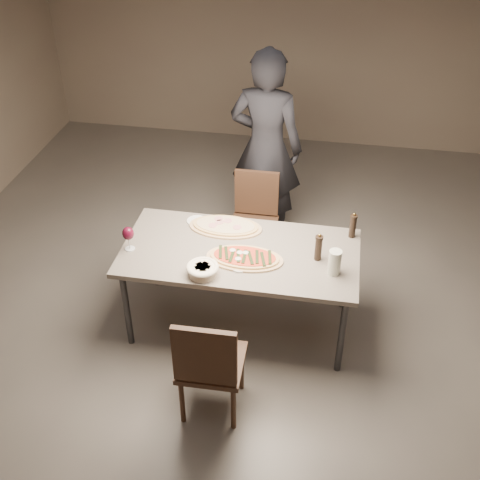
% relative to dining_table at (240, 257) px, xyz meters
% --- Properties ---
extents(room, '(7.00, 7.00, 7.00)m').
position_rel_dining_table_xyz_m(room, '(0.00, 0.00, 0.71)').
color(room, '#615B54').
rests_on(room, ground).
extents(dining_table, '(1.80, 0.90, 0.75)m').
position_rel_dining_table_xyz_m(dining_table, '(0.00, 0.00, 0.00)').
color(dining_table, slate).
rests_on(dining_table, ground).
extents(zucchini_pizza, '(0.58, 0.32, 0.05)m').
position_rel_dining_table_xyz_m(zucchini_pizza, '(0.05, -0.10, 0.07)').
color(zucchini_pizza, tan).
rests_on(zucchini_pizza, dining_table).
extents(ham_pizza, '(0.59, 0.33, 0.04)m').
position_rel_dining_table_xyz_m(ham_pizza, '(-0.17, 0.28, 0.07)').
color(ham_pizza, tan).
rests_on(ham_pizza, dining_table).
extents(bread_basket, '(0.23, 0.23, 0.08)m').
position_rel_dining_table_xyz_m(bread_basket, '(-0.21, -0.33, 0.11)').
color(bread_basket, '#FBEBCB').
rests_on(bread_basket, dining_table).
extents(oil_dish, '(0.13, 0.13, 0.01)m').
position_rel_dining_table_xyz_m(oil_dish, '(0.03, -0.21, 0.06)').
color(oil_dish, white).
rests_on(oil_dish, dining_table).
extents(pepper_mill_left, '(0.06, 0.06, 0.23)m').
position_rel_dining_table_xyz_m(pepper_mill_left, '(0.59, -0.00, 0.17)').
color(pepper_mill_left, black).
rests_on(pepper_mill_left, dining_table).
extents(pepper_mill_right, '(0.06, 0.06, 0.22)m').
position_rel_dining_table_xyz_m(pepper_mill_right, '(0.83, 0.34, 0.16)').
color(pepper_mill_right, black).
rests_on(pepper_mill_right, dining_table).
extents(carafe, '(0.09, 0.09, 0.20)m').
position_rel_dining_table_xyz_m(carafe, '(0.71, -0.15, 0.15)').
color(carafe, silver).
rests_on(carafe, dining_table).
extents(wine_glass, '(0.09, 0.09, 0.20)m').
position_rel_dining_table_xyz_m(wine_glass, '(-0.83, -0.13, 0.20)').
color(wine_glass, silver).
rests_on(wine_glass, dining_table).
extents(side_plate, '(0.16, 0.16, 0.01)m').
position_rel_dining_table_xyz_m(side_plate, '(-0.42, 0.33, 0.06)').
color(side_plate, white).
rests_on(side_plate, dining_table).
extents(chair_near, '(0.44, 0.44, 0.92)m').
position_rel_dining_table_xyz_m(chair_near, '(-0.04, -0.94, -0.18)').
color(chair_near, '#3B2619').
rests_on(chair_near, ground).
extents(chair_far, '(0.42, 0.42, 0.88)m').
position_rel_dining_table_xyz_m(chair_far, '(-0.02, 0.90, -0.20)').
color(chair_far, '#3B2619').
rests_on(chair_far, ground).
extents(diner, '(0.74, 0.54, 1.88)m').
position_rel_dining_table_xyz_m(diner, '(0.00, 1.35, 0.25)').
color(diner, black).
rests_on(diner, ground).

